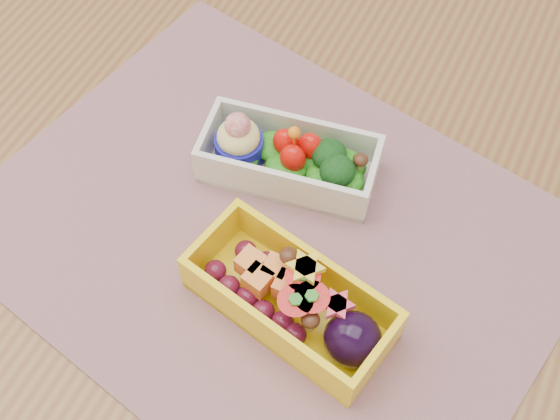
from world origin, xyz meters
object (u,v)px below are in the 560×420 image
at_px(table, 316,266).
at_px(bento_white, 288,158).
at_px(placemat, 270,234).
at_px(bento_yellow, 294,300).

xyz_separation_m(table, bento_white, (-0.05, 0.03, 0.12)).
relative_size(placemat, bento_white, 2.92).
bearing_deg(table, placemat, -129.67).
bearing_deg(table, bento_white, 149.10).
bearing_deg(bento_yellow, table, 113.11).
relative_size(table, bento_white, 7.01).
xyz_separation_m(table, bento_yellow, (0.02, -0.10, 0.13)).
bearing_deg(placemat, table, 50.33).
xyz_separation_m(bento_white, bento_yellow, (0.07, -0.13, 0.00)).
bearing_deg(table, bento_yellow, -78.74).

